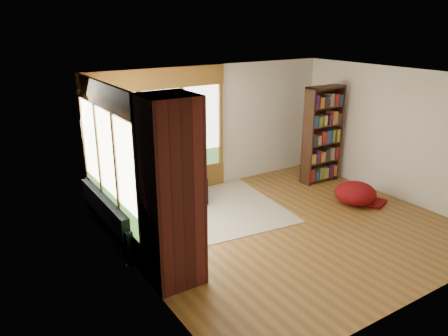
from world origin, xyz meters
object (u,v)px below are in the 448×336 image
sectional_sofa (145,203)px  area_rug (195,213)px  brick_chimney (171,193)px  dog_tan (160,173)px  pouf (355,193)px  dog_brindle (132,194)px  bookshelf (323,135)px

sectional_sofa → area_rug: 0.95m
brick_chimney → dog_tan: bearing=69.6°
dog_tan → brick_chimney: bearing=-141.3°
dog_tan → sectional_sofa: bearing=156.8°
brick_chimney → pouf: 4.35m
pouf → dog_tan: dog_tan is taller
sectional_sofa → dog_brindle: 0.87m
area_rug → dog_tan: dog_tan is taller
brick_chimney → area_rug: (1.30, 1.75, -1.29)m
area_rug → dog_brindle: dog_brindle is taller
pouf → sectional_sofa: bearing=157.0°
sectional_sofa → dog_brindle: size_ratio=2.38×
bookshelf → pouf: 1.61m
sectional_sofa → area_rug: bearing=-17.2°
brick_chimney → dog_tan: 2.28m
pouf → dog_brindle: dog_brindle is taller
brick_chimney → bookshelf: size_ratio=1.22×
bookshelf → dog_brindle: bearing=-176.0°
sectional_sofa → dog_tan: (0.33, 0.04, 0.51)m
bookshelf → dog_tan: 3.78m
bookshelf → pouf: bearing=-104.6°
pouf → dog_tan: size_ratio=0.72×
sectional_sofa → pouf: 4.07m
pouf → bookshelf: bearing=75.4°
bookshelf → dog_brindle: (-4.54, -0.31, -0.30)m
dog_brindle → bookshelf: bearing=-96.4°
brick_chimney → dog_brindle: (0.00, 1.47, -0.53)m
pouf → dog_brindle: size_ratio=0.88×
bookshelf → pouf: (-0.35, -1.33, -0.83)m
bookshelf → pouf: bookshelf is taller
pouf → area_rug: bearing=155.9°
area_rug → bookshelf: bearing=0.6°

